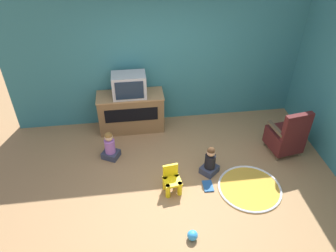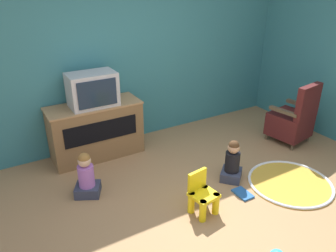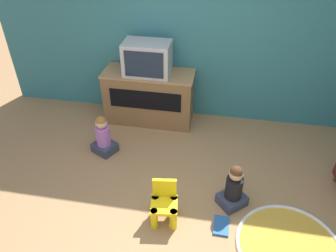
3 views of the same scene
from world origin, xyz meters
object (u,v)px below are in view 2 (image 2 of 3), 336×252
(child_watching_center, at_px, (232,163))
(child_watching_left, at_px, (86,177))
(book, at_px, (243,194))
(television, at_px, (92,90))
(tv_cabinet, at_px, (96,130))
(black_armchair, at_px, (293,120))
(yellow_kid_chair, at_px, (202,197))

(child_watching_center, bearing_deg, child_watching_left, 118.64)
(book, bearing_deg, television, 34.31)
(tv_cabinet, height_order, television, television)
(black_armchair, bearing_deg, television, -30.66)
(yellow_kid_chair, xyz_separation_m, child_watching_left, (-0.99, 0.95, 0.04))
(television, relative_size, child_watching_left, 1.13)
(television, xyz_separation_m, black_armchair, (2.76, -1.10, -0.64))
(yellow_kid_chair, relative_size, book, 1.94)
(tv_cabinet, relative_size, child_watching_left, 2.30)
(black_armchair, height_order, child_watching_center, black_armchair)
(tv_cabinet, bearing_deg, book, -56.98)
(television, bearing_deg, yellow_kid_chair, -72.32)
(child_watching_center, bearing_deg, tv_cabinet, 89.49)
(television, xyz_separation_m, yellow_kid_chair, (0.57, -1.77, -0.81))
(tv_cabinet, xyz_separation_m, television, (0.00, -0.03, 0.61))
(tv_cabinet, distance_m, child_watching_left, 0.97)
(black_armchair, xyz_separation_m, child_watching_left, (-3.19, 0.28, -0.13))
(black_armchair, distance_m, book, 1.76)
(tv_cabinet, distance_m, book, 2.19)
(black_armchair, bearing_deg, child_watching_center, 3.97)
(child_watching_left, height_order, book, child_watching_left)
(book, bearing_deg, child_watching_left, 60.07)
(tv_cabinet, relative_size, black_armchair, 1.32)
(television, distance_m, yellow_kid_chair, 2.03)
(tv_cabinet, height_order, yellow_kid_chair, tv_cabinet)
(yellow_kid_chair, bearing_deg, black_armchair, 9.11)
(child_watching_left, bearing_deg, television, 89.85)
(tv_cabinet, distance_m, child_watching_center, 1.95)
(child_watching_left, distance_m, child_watching_center, 1.81)
(yellow_kid_chair, xyz_separation_m, book, (0.61, 0.00, -0.19))
(black_armchair, relative_size, yellow_kid_chair, 2.02)
(tv_cabinet, xyz_separation_m, book, (1.17, -1.80, -0.39))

